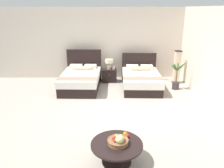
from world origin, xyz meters
The scene contains 14 objects.
ground_plane centered at (0.00, 0.00, -0.01)m, with size 9.59×10.38×0.02m, color #A3998C.
wall_back centered at (0.00, 3.39, 1.44)m, with size 9.59×0.12×2.87m, color beige.
wall_side_right centered at (3.00, 0.40, 1.44)m, with size 0.12×5.98×2.87m, color beige.
bed_near_window centered at (-1.10, 2.04, 0.33)m, with size 1.43×2.12×1.27m.
bed_near_corner centered at (1.11, 2.04, 0.31)m, with size 1.42×2.08×1.12m.
nightstand centered at (-0.06, 2.75, 0.26)m, with size 0.59×0.42×0.52m.
table_lamp centered at (-0.06, 2.77, 0.77)m, with size 0.31×0.31×0.39m.
vase centered at (0.11, 2.71, 0.60)m, with size 0.11×0.11×0.15m.
coffee_table centered at (0.08, -2.16, 0.31)m, with size 0.99×0.99×0.41m.
fruit_bowl centered at (0.11, -2.18, 0.48)m, with size 0.40×0.40×0.23m.
loose_apple centered at (0.30, -1.96, 0.45)m, with size 0.08×0.08×0.08m.
loose_orange centered at (0.26, -1.90, 0.45)m, with size 0.09×0.09×0.09m.
floor_lamp_corner centered at (2.58, 2.59, 0.64)m, with size 0.26×0.26×1.29m.
potted_palm centered at (2.37, 1.86, 0.32)m, with size 0.51×0.41×1.01m.
Camera 1 is at (-0.05, -5.68, 2.81)m, focal length 35.18 mm.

